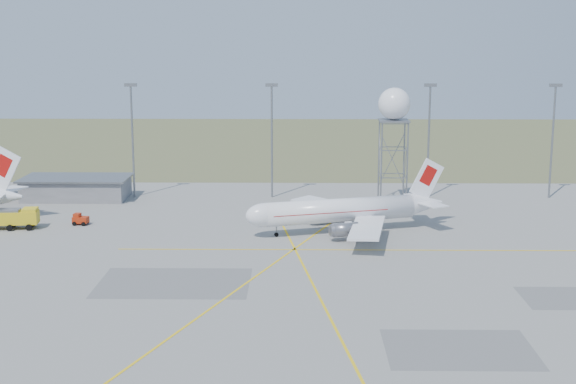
{
  "coord_description": "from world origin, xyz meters",
  "views": [
    {
      "loc": [
        -5.17,
        -76.26,
        29.22
      ],
      "look_at": [
        -6.75,
        40.0,
        6.1
      ],
      "focal_mm": 50.0,
      "sensor_mm": 36.0,
      "label": 1
    }
  ],
  "objects_px": {
    "airliner_main": "(343,211)",
    "radar_tower": "(393,139)",
    "fire_truck": "(13,219)",
    "baggage_tug": "(80,220)"
  },
  "relations": [
    {
      "from": "fire_truck",
      "to": "baggage_tug",
      "type": "relative_size",
      "value": 3.31
    },
    {
      "from": "airliner_main",
      "to": "fire_truck",
      "type": "distance_m",
      "value": 49.94
    },
    {
      "from": "radar_tower",
      "to": "fire_truck",
      "type": "xyz_separation_m",
      "value": [
        -59.72,
        -20.26,
        -9.73
      ]
    },
    {
      "from": "radar_tower",
      "to": "baggage_tug",
      "type": "xyz_separation_m",
      "value": [
        -50.25,
        -17.48,
        -10.58
      ]
    },
    {
      "from": "airliner_main",
      "to": "baggage_tug",
      "type": "xyz_separation_m",
      "value": [
        -40.42,
        4.05,
        -2.58
      ]
    },
    {
      "from": "airliner_main",
      "to": "fire_truck",
      "type": "bearing_deg",
      "value": -18.21
    },
    {
      "from": "airliner_main",
      "to": "radar_tower",
      "type": "distance_m",
      "value": 24.99
    },
    {
      "from": "baggage_tug",
      "to": "fire_truck",
      "type": "bearing_deg",
      "value": -156.7
    },
    {
      "from": "airliner_main",
      "to": "radar_tower",
      "type": "relative_size",
      "value": 1.53
    },
    {
      "from": "airliner_main",
      "to": "fire_truck",
      "type": "xyz_separation_m",
      "value": [
        -49.89,
        1.27,
        -1.73
      ]
    }
  ]
}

